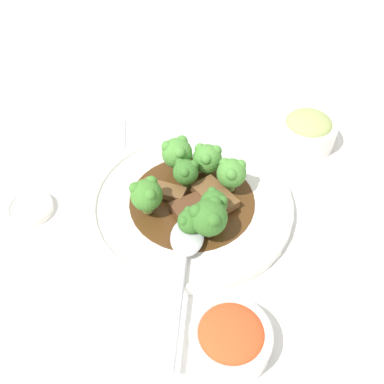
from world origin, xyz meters
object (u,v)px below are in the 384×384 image
main_plate (192,203)px  sauce_dish (30,208)px  broccoli_floret_5 (214,203)px  broccoli_floret_7 (208,217)px  broccoli_floret_3 (207,158)px  side_bowl_kimchi (231,337)px  beef_strip_1 (215,196)px  serving_spoon (186,246)px  beef_strip_0 (192,206)px  side_bowl_appetizer (308,130)px  broccoli_floret_0 (232,173)px  broccoli_floret_4 (177,153)px  beef_strip_2 (163,190)px  broccoli_floret_6 (186,172)px  broccoli_floret_1 (146,194)px  broccoli_floret_2 (190,221)px

main_plate → sauce_dish: (-0.24, 0.08, -0.00)m
broccoli_floret_5 → broccoli_floret_7: broccoli_floret_7 is taller
broccoli_floret_3 → side_bowl_kimchi: size_ratio=0.51×
beef_strip_1 → serving_spoon: 0.10m
beef_strip_0 → side_bowl_appetizer: (0.25, 0.09, 0.00)m
broccoli_floret_0 → serving_spoon: bearing=-140.4°
broccoli_floret_4 → serving_spoon: broccoli_floret_4 is taller
main_plate → broccoli_floret_3: broccoli_floret_3 is taller
beef_strip_2 → broccoli_floret_0: bearing=-15.0°
serving_spoon → side_bowl_appetizer: (0.28, 0.16, 0.00)m
beef_strip_1 → broccoli_floret_6: size_ratio=1.58×
sauce_dish → broccoli_floret_6: bearing=-11.2°
broccoli_floret_3 → side_bowl_appetizer: bearing=8.0°
broccoli_floret_0 → broccoli_floret_5: (-0.04, -0.04, -0.01)m
broccoli_floret_5 → side_bowl_appetizer: bearing=27.9°
beef_strip_2 → broccoli_floret_4: size_ratio=1.21×
serving_spoon → side_bowl_kimchi: side_bowl_kimchi is taller
broccoli_floret_1 → broccoli_floret_7: (0.07, -0.07, 0.00)m
broccoli_floret_4 → broccoli_floret_5: (0.02, -0.11, -0.01)m
beef_strip_0 → broccoli_floret_0: size_ratio=1.11×
broccoli_floret_0 → side_bowl_appetizer: 0.19m
beef_strip_0 → serving_spoon: bearing=-115.4°
beef_strip_2 → broccoli_floret_4: (0.04, 0.04, 0.03)m
beef_strip_1 → side_bowl_appetizer: bearing=22.9°
broccoli_floret_7 → sauce_dish: (-0.23, 0.14, -0.05)m
broccoli_floret_1 → broccoli_floret_6: bearing=21.0°
broccoli_floret_6 → serving_spoon: size_ratio=0.23×
broccoli_floret_7 → sauce_dish: bearing=148.5°
sauce_dish → serving_spoon: bearing=-39.1°
beef_strip_0 → beef_strip_2: 0.05m
beef_strip_1 → beef_strip_2: bearing=151.6°
broccoli_floret_5 → sauce_dish: bearing=155.2°
broccoli_floret_7 → side_bowl_appetizer: (0.24, 0.14, -0.03)m
side_bowl_appetizer → sauce_dish: bearing=-180.0°
serving_spoon → sauce_dish: (-0.20, 0.16, -0.02)m
side_bowl_appetizer → sauce_dish: side_bowl_appetizer is taller
beef_strip_0 → beef_strip_1: (0.04, 0.01, 0.00)m
main_plate → beef_strip_1: beef_strip_1 is taller
broccoli_floret_1 → serving_spoon: bearing=-70.6°
broccoli_floret_7 → serving_spoon: (-0.04, -0.02, -0.03)m
main_plate → broccoli_floret_4: bearing=89.8°
broccoli_floret_1 → beef_strip_2: bearing=37.7°
beef_strip_1 → broccoli_floret_6: broccoli_floret_6 is taller
main_plate → side_bowl_appetizer: (0.24, 0.08, 0.02)m
sauce_dish → broccoli_floret_4: bearing=-1.3°
beef_strip_2 → broccoli_floret_3: bearing=15.3°
main_plate → broccoli_floret_1: 0.08m
serving_spoon → side_bowl_kimchi: bearing=-86.9°
broccoli_floret_0 → sauce_dish: size_ratio=0.81×
broccoli_floret_0 → broccoli_floret_2: broccoli_floret_0 is taller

